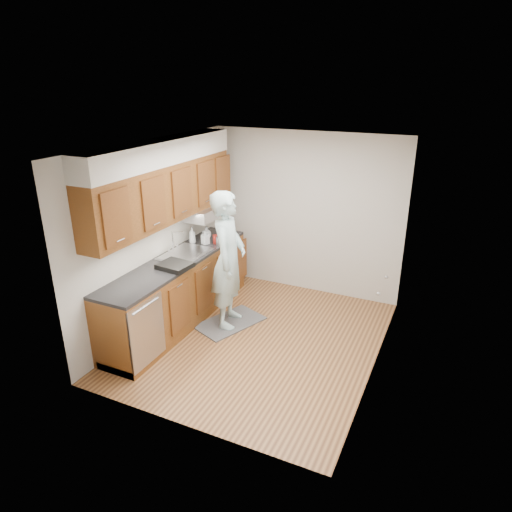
{
  "coord_description": "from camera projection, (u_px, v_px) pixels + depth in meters",
  "views": [
    {
      "loc": [
        2.16,
        -4.71,
        3.23
      ],
      "look_at": [
        -0.15,
        0.25,
        1.07
      ],
      "focal_mm": 32.0,
      "sensor_mm": 36.0,
      "label": 1
    }
  ],
  "objects": [
    {
      "name": "wall_left",
      "position": [
        157.0,
        234.0,
        6.13
      ],
      "size": [
        0.02,
        3.5,
        2.5
      ],
      "primitive_type": "cube",
      "color": "#B9B5AE",
      "rests_on": "floor"
    },
    {
      "name": "soap_bottle_a",
      "position": [
        192.0,
        235.0,
        6.67
      ],
      "size": [
        0.12,
        0.12,
        0.25
      ],
      "primitive_type": "imported",
      "rotation": [
        0.0,
        0.0,
        0.24
      ],
      "color": "silver",
      "rests_on": "counter"
    },
    {
      "name": "person",
      "position": [
        228.0,
        251.0,
        6.0
      ],
      "size": [
        0.66,
        0.84,
        2.12
      ],
      "primitive_type": "imported",
      "rotation": [
        0.0,
        0.0,
        1.8
      ],
      "color": "#A8C9CD",
      "rests_on": "floor_mat"
    },
    {
      "name": "closet_door",
      "position": [
        385.0,
        280.0,
        5.29
      ],
      "size": [
        0.02,
        1.22,
        2.05
      ],
      "primitive_type": "cube",
      "color": "silver",
      "rests_on": "wall_right"
    },
    {
      "name": "upper_cabinets",
      "position": [
        166.0,
        183.0,
        5.84
      ],
      "size": [
        0.47,
        2.8,
        1.21
      ],
      "color": "brown",
      "rests_on": "wall_left"
    },
    {
      "name": "dish_rack",
      "position": [
        175.0,
        266.0,
        5.82
      ],
      "size": [
        0.43,
        0.37,
        0.06
      ],
      "primitive_type": "cube",
      "rotation": [
        0.0,
        0.0,
        -0.1
      ],
      "color": "black",
      "rests_on": "counter"
    },
    {
      "name": "ceiling",
      "position": [
        258.0,
        146.0,
        5.08
      ],
      "size": [
        3.5,
        3.5,
        0.0
      ],
      "primitive_type": "plane",
      "rotation": [
        3.14,
        0.0,
        0.0
      ],
      "color": "white",
      "rests_on": "wall_left"
    },
    {
      "name": "soda_can",
      "position": [
        215.0,
        239.0,
        6.66
      ],
      "size": [
        0.09,
        0.09,
        0.13
      ],
      "primitive_type": "cylinder",
      "rotation": [
        0.0,
        0.0,
        -0.34
      ],
      "color": "red",
      "rests_on": "counter"
    },
    {
      "name": "soap_bottle_c",
      "position": [
        206.0,
        232.0,
        6.87
      ],
      "size": [
        0.2,
        0.2,
        0.19
      ],
      "primitive_type": "imported",
      "rotation": [
        0.0,
        0.0,
        1.05
      ],
      "color": "silver",
      "rests_on": "counter"
    },
    {
      "name": "steel_can",
      "position": [
        218.0,
        241.0,
        6.6
      ],
      "size": [
        0.07,
        0.07,
        0.13
      ],
      "primitive_type": "cylinder",
      "rotation": [
        0.0,
        0.0,
        -0.07
      ],
      "color": "#A5A5AA",
      "rests_on": "counter"
    },
    {
      "name": "floor_mat",
      "position": [
        230.0,
        322.0,
        6.4
      ],
      "size": [
        0.86,
        1.07,
        0.02
      ],
      "primitive_type": "cube",
      "rotation": [
        0.0,
        0.0,
        -0.39
      ],
      "color": "slate",
      "rests_on": "floor"
    },
    {
      "name": "floor",
      "position": [
        258.0,
        339.0,
        6.0
      ],
      "size": [
        3.5,
        3.5,
        0.0
      ],
      "primitive_type": "plane",
      "color": "#99673A",
      "rests_on": "ground"
    },
    {
      "name": "wall_back",
      "position": [
        306.0,
        214.0,
        7.02
      ],
      "size": [
        3.0,
        0.02,
        2.5
      ],
      "primitive_type": "cube",
      "color": "#B9B5AE",
      "rests_on": "floor"
    },
    {
      "name": "soap_bottle_b",
      "position": [
        205.0,
        237.0,
        6.64
      ],
      "size": [
        0.12,
        0.12,
        0.21
      ],
      "primitive_type": "imported",
      "rotation": [
        0.0,
        0.0,
        -0.39
      ],
      "color": "silver",
      "rests_on": "counter"
    },
    {
      "name": "counter",
      "position": [
        179.0,
        289.0,
        6.29
      ],
      "size": [
        0.64,
        2.8,
        1.3
      ],
      "color": "brown",
      "rests_on": "floor"
    },
    {
      "name": "wall_right",
      "position": [
        384.0,
        271.0,
        4.95
      ],
      "size": [
        0.02,
        3.5,
        2.5
      ],
      "primitive_type": "cube",
      "color": "#B9B5AE",
      "rests_on": "floor"
    }
  ]
}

